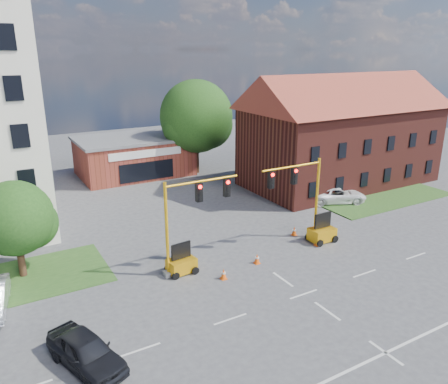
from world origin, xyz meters
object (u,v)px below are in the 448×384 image
at_px(signal_mast_west, 191,213).
at_px(sedan_dark, 86,351).
at_px(trailer_west, 181,264).
at_px(trailer_east, 322,233).
at_px(pickup_white, 337,195).
at_px(signal_mast_east, 300,192).

xyz_separation_m(signal_mast_west, sedan_dark, (-8.11, -5.86, -3.14)).
bearing_deg(trailer_west, trailer_east, -10.40).
xyz_separation_m(trailer_west, sedan_dark, (-7.35, -5.81, 0.16)).
distance_m(pickup_white, sedan_dark, 27.88).
xyz_separation_m(signal_mast_west, signal_mast_east, (8.71, 0.00, 0.00)).
relative_size(signal_mast_west, trailer_west, 3.11).
relative_size(trailer_west, pickup_white, 0.37).
distance_m(trailer_east, sedan_dark, 19.12).
bearing_deg(pickup_white, trailer_east, 153.82).
distance_m(trailer_west, sedan_dark, 9.36).
bearing_deg(trailer_east, sedan_dark, -164.73).
bearing_deg(signal_mast_east, trailer_east, -27.05).
xyz_separation_m(signal_mast_west, trailer_east, (10.34, -0.83, -3.25)).
distance_m(signal_mast_west, trailer_east, 10.87).
height_order(signal_mast_east, trailer_east, signal_mast_east).
height_order(signal_mast_west, trailer_east, signal_mast_west).
relative_size(trailer_east, pickup_white, 0.40).
bearing_deg(signal_mast_east, trailer_west, -179.70).
distance_m(trailer_east, pickup_white, 9.33).
xyz_separation_m(trailer_west, pickup_white, (18.28, 5.19, 0.13)).
bearing_deg(trailer_west, signal_mast_west, -2.63).
xyz_separation_m(signal_mast_east, sedan_dark, (-16.82, -5.86, -3.14)).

